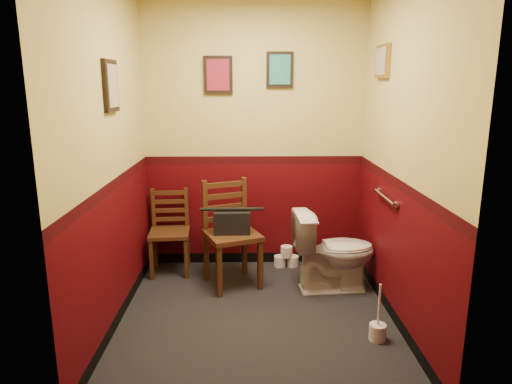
% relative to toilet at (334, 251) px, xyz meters
% --- Properties ---
extents(floor, '(2.20, 2.40, 0.00)m').
position_rel_toilet_xyz_m(floor, '(-0.72, -0.54, -0.37)').
color(floor, black).
rests_on(floor, ground).
extents(wall_back, '(2.20, 0.00, 2.70)m').
position_rel_toilet_xyz_m(wall_back, '(-0.72, 0.66, 0.98)').
color(wall_back, '#43050A').
rests_on(wall_back, ground).
extents(wall_front, '(2.20, 0.00, 2.70)m').
position_rel_toilet_xyz_m(wall_front, '(-0.72, -1.74, 0.98)').
color(wall_front, '#43050A').
rests_on(wall_front, ground).
extents(wall_left, '(0.00, 2.40, 2.70)m').
position_rel_toilet_xyz_m(wall_left, '(-1.82, -0.54, 0.98)').
color(wall_left, '#43050A').
rests_on(wall_left, ground).
extents(wall_right, '(0.00, 2.40, 2.70)m').
position_rel_toilet_xyz_m(wall_right, '(0.38, -0.54, 0.98)').
color(wall_right, '#43050A').
rests_on(wall_right, ground).
extents(grab_bar, '(0.05, 0.56, 0.06)m').
position_rel_toilet_xyz_m(grab_bar, '(0.35, -0.29, 0.58)').
color(grab_bar, silver).
rests_on(grab_bar, wall_right).
extents(framed_print_back_a, '(0.28, 0.04, 0.36)m').
position_rel_toilet_xyz_m(framed_print_back_a, '(-1.07, 0.64, 1.58)').
color(framed_print_back_a, black).
rests_on(framed_print_back_a, wall_back).
extents(framed_print_back_b, '(0.26, 0.04, 0.34)m').
position_rel_toilet_xyz_m(framed_print_back_b, '(-0.47, 0.64, 1.63)').
color(framed_print_back_b, black).
rests_on(framed_print_back_b, wall_back).
extents(framed_print_left, '(0.04, 0.30, 0.38)m').
position_rel_toilet_xyz_m(framed_print_left, '(-1.80, -0.44, 1.48)').
color(framed_print_left, black).
rests_on(framed_print_left, wall_left).
extents(framed_print_right, '(0.04, 0.34, 0.28)m').
position_rel_toilet_xyz_m(framed_print_right, '(0.36, 0.06, 1.68)').
color(framed_print_right, olive).
rests_on(framed_print_right, wall_right).
extents(toilet, '(0.78, 0.48, 0.73)m').
position_rel_toilet_xyz_m(toilet, '(0.00, 0.00, 0.00)').
color(toilet, white).
rests_on(toilet, floor).
extents(toilet_brush, '(0.12, 0.12, 0.45)m').
position_rel_toilet_xyz_m(toilet_brush, '(0.17, -0.88, -0.29)').
color(toilet_brush, silver).
rests_on(toilet_brush, floor).
extents(chair_left, '(0.42, 0.42, 0.84)m').
position_rel_toilet_xyz_m(chair_left, '(-1.57, 0.45, 0.05)').
color(chair_left, '#432614').
rests_on(chair_left, floor).
extents(chair_right, '(0.60, 0.60, 0.99)m').
position_rel_toilet_xyz_m(chair_right, '(-0.95, 0.15, 0.13)').
color(chair_right, '#432614').
rests_on(chair_right, floor).
extents(handbag, '(0.34, 0.17, 0.24)m').
position_rel_toilet_xyz_m(handbag, '(-0.93, 0.11, 0.26)').
color(handbag, black).
rests_on(handbag, chair_right).
extents(tp_stack, '(0.26, 0.13, 0.22)m').
position_rel_toilet_xyz_m(tp_stack, '(-0.39, 0.54, -0.27)').
color(tp_stack, silver).
rests_on(tp_stack, floor).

